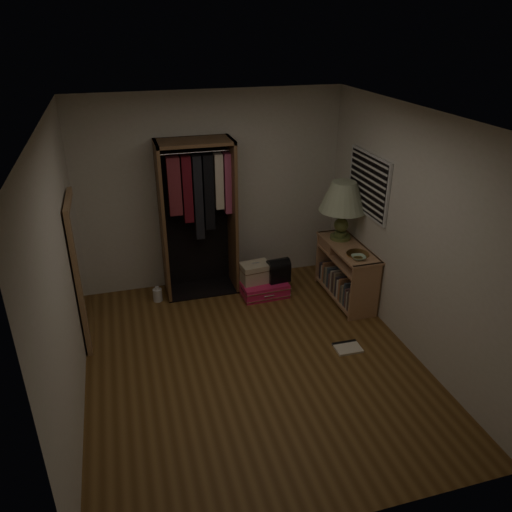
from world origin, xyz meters
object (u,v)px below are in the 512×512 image
floor_mirror (80,272)px  black_bag (278,270)px  console_bookshelf (345,270)px  table_lamp (343,198)px  train_case (255,272)px  open_wardrobe (198,206)px  white_jug (158,295)px  pink_suitcase (264,288)px

floor_mirror → black_bag: bearing=8.6°
console_bookshelf → black_bag: 0.87m
table_lamp → console_bookshelf: bearing=-91.3°
black_bag → console_bookshelf: bearing=-27.2°
table_lamp → train_case: bearing=171.4°
open_wardrobe → white_jug: open_wardrobe is taller
open_wardrobe → pink_suitcase: bearing=-27.5°
floor_mirror → pink_suitcase: floor_mirror is taller
table_lamp → white_jug: size_ratio=3.86×
floor_mirror → train_case: size_ratio=4.12×
open_wardrobe → train_case: bearing=-27.8°
console_bookshelf → white_jug: bearing=167.0°
pink_suitcase → black_bag: bearing=-5.6°
floor_mirror → train_case: bearing=11.3°
pink_suitcase → table_lamp: table_lamp is taller
train_case → black_bag: (0.30, -0.06, 0.03)m
table_lamp → white_jug: (-2.40, 0.34, -1.23)m
white_jug → open_wardrobe: bearing=15.6°
console_bookshelf → black_bag: console_bookshelf is taller
black_bag → floor_mirror: bearing=-176.8°
open_wardrobe → floor_mirror: size_ratio=1.21×
black_bag → white_jug: black_bag is taller
console_bookshelf → white_jug: 2.48m
floor_mirror → table_lamp: floor_mirror is taller
console_bookshelf → pink_suitcase: (-1.01, 0.33, -0.30)m
open_wardrobe → train_case: (0.66, -0.35, -0.88)m
floor_mirror → pink_suitcase: size_ratio=2.66×
console_bookshelf → table_lamp: bearing=88.7°
train_case → table_lamp: 1.50m
console_bookshelf → train_case: console_bookshelf is taller
black_bag → table_lamp: size_ratio=0.39×
train_case → white_jug: train_case is taller
console_bookshelf → white_jug: (-2.39, 0.55, -0.30)m
open_wardrobe → floor_mirror: (-1.47, -0.77, -0.35)m
black_bag → open_wardrobe: bearing=151.6°
white_jug → train_case: bearing=-7.7°
train_case → table_lamp: size_ratio=0.51×
open_wardrobe → pink_suitcase: 1.40m
pink_suitcase → console_bookshelf: bearing=-20.8°
floor_mirror → white_jug: bearing=35.5°
open_wardrobe → black_bag: size_ratio=6.48×
black_bag → table_lamp: table_lamp is taller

